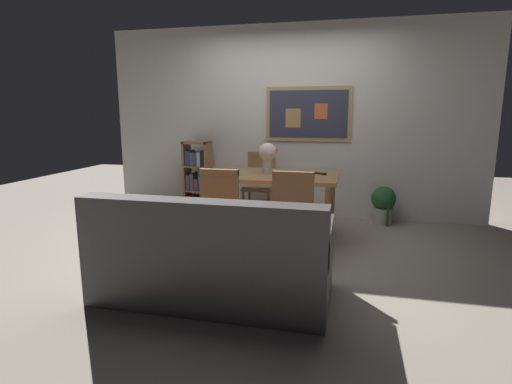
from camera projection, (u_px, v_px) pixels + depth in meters
ground_plane at (265, 250)px, 4.27m from camera, size 12.00×12.00×0.00m
wall_back_with_painting at (291, 122)px, 5.56m from camera, size 5.20×0.14×2.60m
dining_table at (274, 182)px, 4.60m from camera, size 1.45×0.95×0.75m
dining_chair_far_left at (260, 180)px, 5.44m from camera, size 0.40×0.41×0.91m
dining_chair_near_left at (223, 206)px, 3.95m from camera, size 0.40×0.41×0.91m
dining_chair_near_right at (294, 209)px, 3.80m from camera, size 0.40×0.41×0.91m
leather_couch at (211, 261)px, 3.11m from camera, size 1.80×0.84×0.84m
bookshelf at (198, 180)px, 5.71m from camera, size 0.36×0.28×1.04m
potted_ivy at (383, 204)px, 5.23m from camera, size 0.31×0.31×0.51m
flower_vase at (268, 154)px, 4.60m from camera, size 0.22×0.21×0.35m
tv_remote at (320, 173)px, 4.56m from camera, size 0.15×0.13×0.02m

